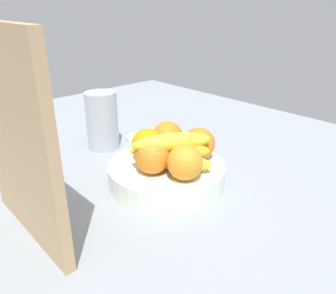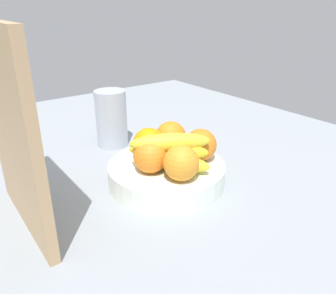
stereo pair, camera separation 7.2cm
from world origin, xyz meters
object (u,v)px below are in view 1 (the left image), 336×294
orange_front_right (148,145)px  orange_back_right (200,144)px  orange_back_left (185,162)px  banana_bunch (171,151)px  orange_front_left (168,137)px  orange_center (152,157)px  thermos_tumbler (102,121)px  jar_lid (139,138)px  cutting_board (17,140)px  fruit_bowl (168,173)px

orange_front_right → orange_back_right: bearing=-130.7°
orange_back_left → banana_bunch: bearing=-10.3°
orange_front_left → banana_bunch: size_ratio=0.44×
orange_center → banana_bunch: bearing=-113.1°
orange_front_left → thermos_tumbler: thermos_tumbler is taller
orange_back_right → jar_lid: 29.15cm
orange_front_right → cutting_board: cutting_board is taller
fruit_bowl → orange_front_right: bearing=22.3°
cutting_board → orange_front_right: bearing=-87.2°
orange_front_left → banana_bunch: (-7.83, 6.15, 0.52)cm
orange_front_left → orange_center: bearing=121.6°
orange_front_left → cutting_board: (-1.75, 34.75, 9.34)cm
orange_center → banana_bunch: 4.27cm
orange_back_left → banana_bunch: (4.88, -0.89, 0.52)cm
orange_front_left → orange_front_right: same height
orange_front_left → thermos_tumbler: size_ratio=0.46×
orange_back_left → thermos_tumbler: 35.29cm
orange_back_left → orange_front_right: bearing=-1.8°
thermos_tumbler → jar_lid: bearing=-105.8°
orange_front_left → thermos_tumbler: bearing=10.1°
orange_front_right → fruit_bowl: bearing=-157.7°
banana_bunch → fruit_bowl: bearing=-28.5°
fruit_bowl → thermos_tumbler: thermos_tumbler is taller
orange_front_right → banana_bunch: (-7.28, -0.51, 0.52)cm
orange_center → orange_back_right: (-2.07, -12.33, 0.00)cm
orange_back_left → banana_bunch: 4.98cm
orange_center → thermos_tumbler: 29.26cm
thermos_tumbler → jar_lid: size_ratio=2.05×
jar_lid → thermos_tumbler: bearing=74.2°
jar_lid → orange_center: bearing=147.2°
fruit_bowl → banana_bunch: 7.32cm
orange_center → cutting_board: 26.77cm
banana_bunch → orange_back_right: bearing=-92.8°
orange_center → orange_back_right: bearing=-99.5°
cutting_board → jar_lid: (21.23, -41.24, -17.30)cm
fruit_bowl → jar_lid: (24.70, -11.23, -1.79)cm
orange_front_right → orange_back_right: 11.80cm
orange_center → thermos_tumbler: (28.62, -6.06, -0.66)cm
orange_back_right → cutting_board: (6.49, 37.04, 9.34)cm
orange_center → orange_back_left: (-6.53, -3.01, 0.00)cm
orange_center → jar_lid: 31.54cm
cutting_board → thermos_tumbler: size_ratio=2.25×
fruit_bowl → banana_bunch: bearing=151.5°
orange_front_right → orange_back_left: same height
orange_center → fruit_bowl: bearing=-79.9°
orange_front_right → banana_bunch: size_ratio=0.44×
orange_front_right → jar_lid: size_ratio=0.94×
orange_front_left → orange_back_left: size_ratio=1.00×
fruit_bowl → cutting_board: 33.96cm
thermos_tumbler → orange_front_right: bearing=173.4°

